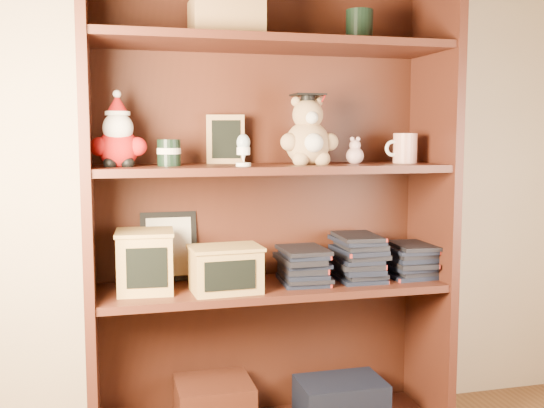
{
  "coord_description": "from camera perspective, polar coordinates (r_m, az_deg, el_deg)",
  "views": [
    {
      "loc": [
        -0.44,
        -0.72,
        1.05
      ],
      "look_at": [
        0.08,
        1.3,
        0.82
      ],
      "focal_mm": 42.0,
      "sensor_mm": 36.0,
      "label": 1
    }
  ],
  "objects": [
    {
      "name": "book_stack_mid",
      "position": [
        2.23,
        7.83,
        -4.65
      ],
      "size": [
        0.14,
        0.2,
        0.16
      ],
      "color": "black",
      "rests_on": "shelf_lower"
    },
    {
      "name": "pink_figurine",
      "position": [
        2.18,
        7.44,
        4.53
      ],
      "size": [
        0.06,
        0.06,
        0.09
      ],
      "color": "#CD9F9E",
      "rests_on": "shelf_upper"
    },
    {
      "name": "shelf_lower",
      "position": [
        2.15,
        0.0,
        -7.5
      ],
      "size": [
        1.14,
        0.33,
        0.02
      ],
      "color": "#431D13",
      "rests_on": "ground"
    },
    {
      "name": "pencils_box",
      "position": [
        2.03,
        -4.17,
        -5.8
      ],
      "size": [
        0.23,
        0.17,
        0.15
      ],
      "color": "#B58D4A",
      "rests_on": "shelf_lower"
    },
    {
      "name": "grad_teddy_bear",
      "position": [
        2.12,
        3.27,
        6.03
      ],
      "size": [
        0.2,
        0.17,
        0.24
      ],
      "color": "tan",
      "rests_on": "shelf_upper"
    },
    {
      "name": "certificate_frame",
      "position": [
        2.2,
        -9.22,
        -3.78
      ],
      "size": [
        0.19,
        0.05,
        0.24
      ],
      "color": "black",
      "rests_on": "shelf_lower"
    },
    {
      "name": "teachers_tin",
      "position": [
        2.03,
        -9.22,
        4.59
      ],
      "size": [
        0.08,
        0.08,
        0.08
      ],
      "color": "black",
      "rests_on": "shelf_upper"
    },
    {
      "name": "book_stack_right",
      "position": [
        2.31,
        12.15,
        -4.75
      ],
      "size": [
        0.14,
        0.2,
        0.13
      ],
      "color": "black",
      "rests_on": "shelf_lower"
    },
    {
      "name": "shelf_upper",
      "position": [
        2.09,
        0.0,
        3.2
      ],
      "size": [
        1.14,
        0.33,
        0.02
      ],
      "color": "#431D13",
      "rests_on": "ground"
    },
    {
      "name": "chalkboard_plaque",
      "position": [
        2.17,
        -4.18,
        5.73
      ],
      "size": [
        0.13,
        0.08,
        0.17
      ],
      "color": "#9E7547",
      "rests_on": "shelf_upper"
    },
    {
      "name": "santa_plush",
      "position": [
        2.02,
        -13.63,
        5.77
      ],
      "size": [
        0.17,
        0.12,
        0.24
      ],
      "color": "#A50F0F",
      "rests_on": "shelf_upper"
    },
    {
      "name": "egg_cup",
      "position": [
        1.99,
        -2.58,
        4.96
      ],
      "size": [
        0.05,
        0.05,
        0.1
      ],
      "color": "white",
      "rests_on": "shelf_upper"
    },
    {
      "name": "bookcase",
      "position": [
        2.15,
        -0.4,
        -0.95
      ],
      "size": [
        1.2,
        0.35,
        1.6
      ],
      "color": "#431D13",
      "rests_on": "ground"
    },
    {
      "name": "teacher_mug",
      "position": [
        2.26,
        11.78,
        4.91
      ],
      "size": [
        0.12,
        0.08,
        0.1
      ],
      "color": "silver",
      "rests_on": "shelf_upper"
    },
    {
      "name": "book_stack_left",
      "position": [
        2.16,
        2.75,
        -5.36
      ],
      "size": [
        0.14,
        0.2,
        0.13
      ],
      "color": "black",
      "rests_on": "shelf_lower"
    },
    {
      "name": "treats_box",
      "position": [
        2.06,
        -11.31,
        -5.02
      ],
      "size": [
        0.19,
        0.19,
        0.2
      ],
      "color": "#B58D4A",
      "rests_on": "shelf_lower"
    }
  ]
}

